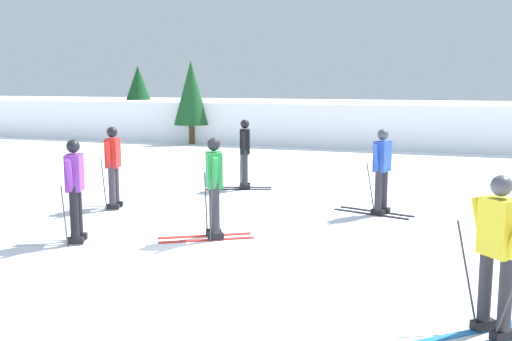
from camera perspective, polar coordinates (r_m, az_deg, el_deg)
The scene contains 10 objects.
ground_plane at distance 8.86m, azimuth -6.25°, elevation -8.86°, with size 120.00×120.00×0.00m, color white.
far_snow_ridge at distance 26.24m, azimuth 10.73°, elevation 4.58°, with size 80.00×6.12×1.73m, color white.
skier_yellow at distance 6.65m, azimuth 22.05°, elevation -7.18°, with size 1.45×1.33×1.71m.
skier_black at distance 14.60m, azimuth -1.11°, elevation 1.79°, with size 1.64×0.96×1.71m.
skier_red at distance 12.67m, azimuth -13.55°, elevation 0.50°, with size 1.64×0.97×1.71m.
skier_blue at distance 12.04m, azimuth 11.91°, elevation 0.14°, with size 1.64×0.97×1.71m.
skier_purple at distance 10.15m, azimuth -16.99°, elevation -1.61°, with size 1.62×0.97×1.71m.
skier_green at distance 10.01m, azimuth -4.08°, elevation -1.39°, with size 1.57×1.13×1.71m.
conifer_far_left at distance 29.36m, azimuth -11.20°, elevation 7.39°, with size 1.78×1.78×3.35m.
conifer_far_centre at distance 25.15m, azimuth -6.22°, elevation 7.39°, with size 1.47×1.47×3.47m.
Camera 1 is at (3.58, -7.66, 2.66)m, focal length 41.79 mm.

